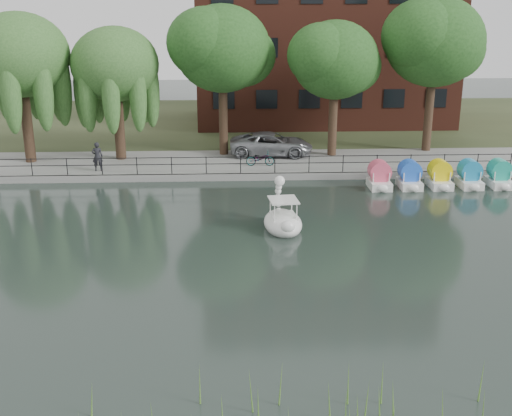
{
  "coord_description": "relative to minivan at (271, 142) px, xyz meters",
  "views": [
    {
      "loc": [
        -0.65,
        -22.9,
        10.26
      ],
      "look_at": [
        0.5,
        4.0,
        1.3
      ],
      "focal_mm": 45.0,
      "sensor_mm": 36.0,
      "label": 1
    }
  ],
  "objects": [
    {
      "name": "railing",
      "position": [
        -2.07,
        -4.24,
        -0.1
      ],
      "size": [
        32.0,
        0.05,
        1.0
      ],
      "color": "black",
      "rests_on": "promenade"
    },
    {
      "name": "reed_bank",
      "position": [
        -0.07,
        -26.99,
        -0.65
      ],
      "size": [
        24.0,
        2.4,
        1.2
      ],
      "color": "#669938",
      "rests_on": "ground_plane"
    },
    {
      "name": "broadleaf_center",
      "position": [
        -3.07,
        0.51,
        5.81
      ],
      "size": [
        6.0,
        6.0,
        9.25
      ],
      "color": "#473323",
      "rests_on": "promenade"
    },
    {
      "name": "willow_left",
      "position": [
        -15.07,
        -0.99,
        5.63
      ],
      "size": [
        5.88,
        5.88,
        9.01
      ],
      "color": "#473323",
      "rests_on": "promenade"
    },
    {
      "name": "kerb",
      "position": [
        -2.07,
        -4.44,
        -1.05
      ],
      "size": [
        40.0,
        0.25,
        0.4
      ],
      "primitive_type": "cube",
      "color": "gray",
      "rests_on": "ground_plane"
    },
    {
      "name": "swan_boat",
      "position": [
        -0.31,
        -12.72,
        -0.74
      ],
      "size": [
        2.0,
        2.9,
        2.32
      ],
      "rotation": [
        0.0,
        0.0,
        0.11
      ],
      "color": "white",
      "rests_on": "ground_plane"
    },
    {
      "name": "minivan",
      "position": [
        0.0,
        0.0,
        0.0
      ],
      "size": [
        3.27,
        6.29,
        1.69
      ],
      "primitive_type": "imported",
      "rotation": [
        0.0,
        0.0,
        1.49
      ],
      "color": "gray",
      "rests_on": "promenade"
    },
    {
      "name": "ground_plane",
      "position": [
        -2.07,
        -17.49,
        -1.25
      ],
      "size": [
        120.0,
        120.0,
        0.0
      ],
      "primitive_type": "plane",
      "color": "#36433C"
    },
    {
      "name": "pedestrian",
      "position": [
        -10.46,
        -3.41,
        0.14
      ],
      "size": [
        0.76,
        0.56,
        1.98
      ],
      "primitive_type": "imported",
      "rotation": [
        0.0,
        0.0,
        3.25
      ],
      "color": "black",
      "rests_on": "promenade"
    },
    {
      "name": "pedal_boat_row",
      "position": [
        9.03,
        -6.29,
        -0.64
      ],
      "size": [
        7.95,
        1.7,
        1.4
      ],
      "color": "white",
      "rests_on": "ground_plane"
    },
    {
      "name": "broadleaf_right",
      "position": [
        3.93,
        0.01,
        5.14
      ],
      "size": [
        5.4,
        5.4,
        8.32
      ],
      "color": "#473323",
      "rests_on": "promenade"
    },
    {
      "name": "apartment_building",
      "position": [
        4.93,
        12.48,
        8.11
      ],
      "size": [
        20.0,
        10.07,
        18.0
      ],
      "color": "#4C1E16",
      "rests_on": "land_strip"
    },
    {
      "name": "willow_mid",
      "position": [
        -9.57,
        -0.49,
        5.0
      ],
      "size": [
        5.32,
        5.32,
        8.15
      ],
      "color": "#473323",
      "rests_on": "promenade"
    },
    {
      "name": "bicycle",
      "position": [
        -0.84,
        -2.64,
        -0.35
      ],
      "size": [
        0.63,
        1.73,
        1.0
      ],
      "primitive_type": "imported",
      "rotation": [
        0.0,
        0.0,
        1.55
      ],
      "color": "gray",
      "rests_on": "promenade"
    },
    {
      "name": "broadleaf_far",
      "position": [
        10.43,
        1.01,
        6.15
      ],
      "size": [
        6.3,
        6.3,
        9.71
      ],
      "color": "#473323",
      "rests_on": "promenade"
    },
    {
      "name": "land_strip",
      "position": [
        -2.07,
        12.51,
        -1.07
      ],
      "size": [
        60.0,
        22.0,
        0.36
      ],
      "primitive_type": "cube",
      "color": "#47512D",
      "rests_on": "ground_plane"
    },
    {
      "name": "promenade",
      "position": [
        -2.07,
        -1.49,
        -1.05
      ],
      "size": [
        40.0,
        6.0,
        0.4
      ],
      "primitive_type": "cube",
      "color": "gray",
      "rests_on": "ground_plane"
    }
  ]
}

